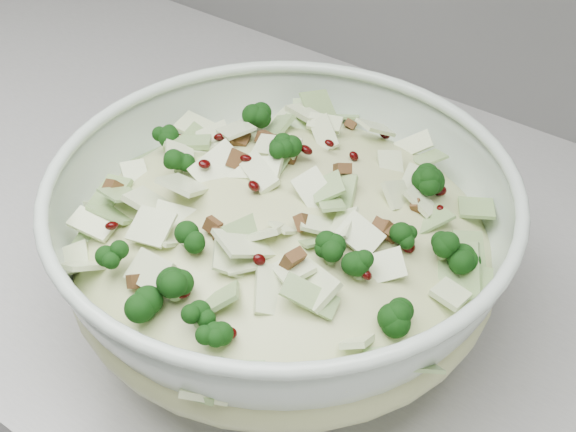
# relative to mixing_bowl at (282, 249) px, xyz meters

# --- Properties ---
(counter) EXTENTS (3.60, 0.60, 0.90)m
(counter) POSITION_rel_mixing_bowl_xyz_m (-0.50, 0.10, -0.52)
(counter) COLOR #A6A6A2
(counter) RESTS_ON floor
(mixing_bowl) EXTENTS (0.36, 0.36, 0.14)m
(mixing_bowl) POSITION_rel_mixing_bowl_xyz_m (0.00, 0.00, 0.00)
(mixing_bowl) COLOR silver
(mixing_bowl) RESTS_ON counter
(salad) EXTENTS (0.38, 0.38, 0.14)m
(salad) POSITION_rel_mixing_bowl_xyz_m (0.00, 0.00, 0.02)
(salad) COLOR beige
(salad) RESTS_ON mixing_bowl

